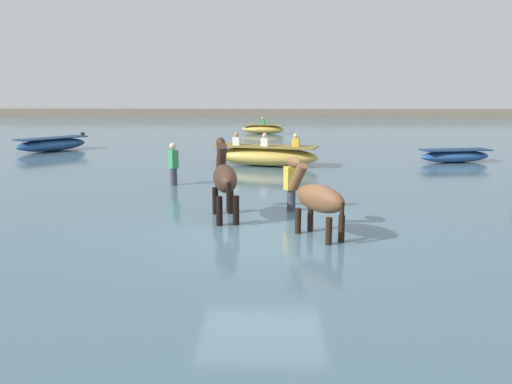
% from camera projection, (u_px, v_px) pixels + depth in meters
% --- Properties ---
extents(ground_plane, '(120.00, 120.00, 0.00)m').
position_uv_depth(ground_plane, '(262.00, 253.00, 10.28)').
color(ground_plane, '#84755B').
extents(water_surface, '(90.00, 90.00, 0.37)m').
position_uv_depth(water_surface, '(266.00, 168.00, 20.05)').
color(water_surface, '#476675').
rests_on(water_surface, ground).
extents(horse_lead_dark_bay, '(0.76, 1.92, 2.08)m').
position_uv_depth(horse_lead_dark_bay, '(225.00, 180.00, 11.32)').
color(horse_lead_dark_bay, '#382319').
rests_on(horse_lead_dark_bay, ground).
extents(horse_trailing_bay, '(1.23, 1.56, 1.85)m').
position_uv_depth(horse_trailing_bay, '(317.00, 200.00, 9.93)').
color(horse_trailing_bay, brown).
rests_on(horse_trailing_bay, ground).
extents(boat_distant_east, '(2.89, 3.18, 0.75)m').
position_uv_depth(boat_distant_east, '(52.00, 144.00, 23.73)').
color(boat_distant_east, '#28518E').
rests_on(boat_distant_east, water_surface).
extents(boat_distant_west, '(2.91, 1.39, 0.51)m').
position_uv_depth(boat_distant_west, '(455.00, 156.00, 20.09)').
color(boat_distant_west, '#28518E').
rests_on(boat_distant_west, water_surface).
extents(boat_near_starboard, '(4.11, 2.26, 1.22)m').
position_uv_depth(boat_near_starboard, '(266.00, 156.00, 19.21)').
color(boat_near_starboard, gold).
rests_on(boat_near_starboard, water_surface).
extents(boat_far_offshore, '(2.84, 1.46, 1.06)m').
position_uv_depth(boat_far_offshore, '(263.00, 129.00, 32.83)').
color(boat_far_offshore, gold).
rests_on(boat_far_offshore, water_surface).
extents(person_onlooker_right, '(0.35, 0.38, 1.63)m').
position_uv_depth(person_onlooker_right, '(173.00, 168.00, 15.33)').
color(person_onlooker_right, '#383842').
rests_on(person_onlooker_right, ground).
extents(person_wading_mid, '(0.38, 0.34, 1.63)m').
position_uv_depth(person_wading_mid, '(291.00, 190.00, 12.10)').
color(person_wading_mid, '#383842').
rests_on(person_wading_mid, ground).
extents(far_shoreline, '(80.00, 2.40, 1.23)m').
position_uv_depth(far_shoreline, '(269.00, 115.00, 51.16)').
color(far_shoreline, gray).
rests_on(far_shoreline, ground).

